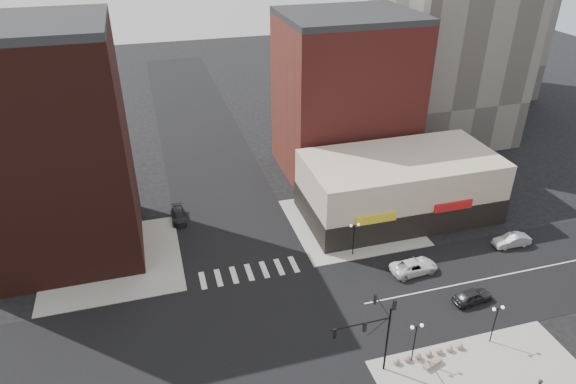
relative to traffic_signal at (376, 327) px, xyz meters
name	(u,v)px	position (x,y,z in m)	size (l,w,h in m)	color
ground	(269,324)	(-7.24, 7.83, -4.96)	(240.00, 240.00, 0.00)	black
road_ew	(269,323)	(-7.24, 7.83, -4.95)	(200.00, 14.00, 0.02)	black
road_ns	(269,323)	(-7.24, 7.83, -4.95)	(14.00, 200.00, 0.02)	black
sidewalk_nw	(113,261)	(-21.74, 22.33, -4.90)	(15.00, 15.00, 0.12)	gray
sidewalk_ne	(351,222)	(7.26, 22.33, -4.90)	(15.00, 15.00, 0.12)	gray
building_nw	(49,151)	(-26.24, 26.33, 7.54)	(16.00, 15.00, 25.00)	#331410
building_ne_midrise	(345,98)	(11.76, 37.33, 6.04)	(18.00, 15.00, 22.00)	maroon
building_ne_row	(399,191)	(13.76, 22.83, -1.66)	(24.20, 12.20, 8.00)	#BFB098
traffic_signal	(376,327)	(0.00, 0.00, 0.00)	(5.59, 3.09, 7.77)	black
street_lamp_se_a	(416,334)	(3.76, -0.17, -1.67)	(1.22, 0.32, 4.16)	black
street_lamp_se_b	(497,315)	(11.76, -0.17, -1.67)	(1.22, 0.32, 4.16)	black
street_lamp_ne	(354,231)	(4.76, 15.83, -1.67)	(1.22, 0.32, 4.16)	black
bollard_row	(429,353)	(5.41, -0.17, -4.54)	(6.90, 0.60, 0.60)	#86675C
white_suv	(414,266)	(10.00, 11.12, -4.23)	(2.44, 5.30, 1.47)	silver
dark_sedan_east	(472,296)	(13.34, 5.13, -4.25)	(1.68, 4.17, 1.42)	black
silver_sedan	(512,240)	(23.45, 12.39, -4.23)	(1.54, 4.42, 1.46)	#A3A3A9
dark_sedan_north	(178,215)	(-13.68, 29.05, -4.33)	(1.78, 4.39, 1.27)	black
stone_bench	(432,364)	(5.16, -1.24, -4.60)	(2.04, 1.17, 0.45)	#8B7060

